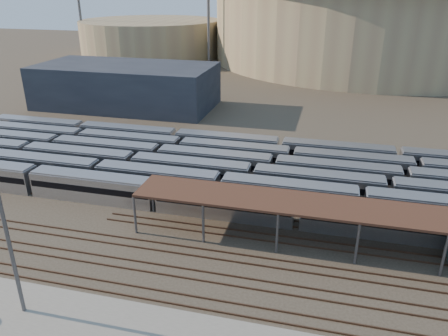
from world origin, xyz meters
TOP-DOWN VIEW (x-y plane):
  - ground at (0.00, 0.00)m, footprint 420.00×420.00m
  - apron at (-5.00, -15.00)m, footprint 50.00×9.00m
  - subway_trains at (2.53, 18.50)m, footprint 128.20×23.90m
  - inspection_shed at (22.00, 4.00)m, footprint 60.30×6.00m
  - empty_tracks at (0.00, -5.00)m, footprint 170.00×9.62m
  - stadium at (25.00, 140.00)m, footprint 124.00×124.00m
  - secondary_arena at (-60.00, 130.00)m, footprint 56.00×56.00m
  - service_building at (-35.00, 55.00)m, footprint 42.00×20.00m
  - floodlight_0 at (-30.00, 110.00)m, footprint 4.00×1.00m
  - floodlight_1 at (-85.00, 120.00)m, footprint 4.00×1.00m
  - floodlight_3 at (-10.00, 160.00)m, footprint 4.00×1.00m
  - yard_light_pole at (-12.17, -14.10)m, footprint 0.81×0.36m

SIDE VIEW (x-z plane):
  - ground at x=0.00m, z-range 0.00..0.00m
  - empty_tracks at x=0.00m, z-range 0.00..0.18m
  - apron at x=-5.00m, z-range 0.00..0.20m
  - subway_trains at x=2.53m, z-range 0.00..3.60m
  - inspection_shed at x=22.00m, z-range 2.33..7.63m
  - service_building at x=-35.00m, z-range 0.00..10.00m
  - secondary_arena at x=-60.00m, z-range 0.00..14.00m
  - yard_light_pole at x=-12.17m, z-range 0.28..22.65m
  - stadium at x=25.00m, z-range 0.22..32.72m
  - floodlight_0 at x=-30.00m, z-range 1.45..39.85m
  - floodlight_1 at x=-85.00m, z-range 1.45..39.85m
  - floodlight_3 at x=-10.00m, z-range 1.45..39.85m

